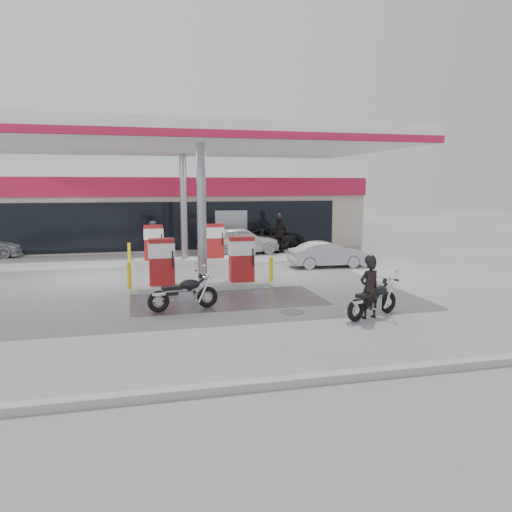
% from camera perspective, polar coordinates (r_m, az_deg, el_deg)
% --- Properties ---
extents(ground, '(90.00, 90.00, 0.00)m').
position_cam_1_polar(ground, '(15.74, -5.08, -5.07)').
color(ground, gray).
rests_on(ground, ground).
extents(wet_patch, '(6.00, 3.00, 0.00)m').
position_cam_1_polar(wet_patch, '(15.83, -3.29, -4.98)').
color(wet_patch, '#4C4C4F').
rests_on(wet_patch, ground).
extents(drain_cover, '(0.70, 0.70, 0.01)m').
position_cam_1_polar(drain_cover, '(14.31, 4.18, -6.39)').
color(drain_cover, '#38383A').
rests_on(drain_cover, ground).
extents(kerb, '(28.00, 0.25, 0.15)m').
position_cam_1_polar(kerb, '(9.18, 2.02, -14.32)').
color(kerb, gray).
rests_on(kerb, ground).
extents(store_building, '(22.00, 8.22, 4.00)m').
position_cam_1_polar(store_building, '(31.22, -9.74, 5.08)').
color(store_building, '#BFB1A0').
rests_on(store_building, ground).
extents(canopy, '(16.00, 10.02, 5.51)m').
position_cam_1_polar(canopy, '(20.36, -7.54, 12.79)').
color(canopy, silver).
rests_on(canopy, ground).
extents(pump_island_near, '(5.14, 1.30, 1.78)m').
position_cam_1_polar(pump_island_near, '(17.55, -6.14, -1.36)').
color(pump_island_near, '#9E9E99').
rests_on(pump_island_near, ground).
extents(pump_island_far, '(5.14, 1.30, 1.78)m').
position_cam_1_polar(pump_island_far, '(23.44, -8.18, 0.98)').
color(pump_island_far, '#9E9E99').
rests_on(pump_island_far, ground).
extents(main_motorcycle, '(1.90, 1.08, 1.05)m').
position_cam_1_polar(main_motorcycle, '(14.02, 13.26, -4.95)').
color(main_motorcycle, black).
rests_on(main_motorcycle, ground).
extents(biker_main, '(0.67, 0.51, 1.65)m').
position_cam_1_polar(biker_main, '(13.79, 12.83, -3.62)').
color(biker_main, black).
rests_on(biker_main, ground).
extents(parked_motorcycle, '(2.08, 0.79, 1.07)m').
position_cam_1_polar(parked_motorcycle, '(14.57, -8.17, -4.29)').
color(parked_motorcycle, black).
rests_on(parked_motorcycle, ground).
extents(sedan_white, '(4.50, 2.51, 1.45)m').
position_cam_1_polar(sedan_white, '(26.08, -1.94, 1.80)').
color(sedan_white, silver).
rests_on(sedan_white, ground).
extents(attendant, '(0.78, 0.95, 1.82)m').
position_cam_1_polar(attendant, '(25.50, -11.65, 1.92)').
color(attendant, slate).
rests_on(attendant, ground).
extents(hatchback_silver, '(3.44, 1.31, 1.12)m').
position_cam_1_polar(hatchback_silver, '(22.17, 8.23, 0.18)').
color(hatchback_silver, '#97999F').
rests_on(hatchback_silver, ground).
extents(parked_car_right, '(4.95, 3.40, 1.26)m').
position_cam_1_polar(parked_car_right, '(28.31, 1.29, 2.10)').
color(parked_car_right, black).
rests_on(parked_car_right, ground).
extents(biker_walking, '(1.25, 0.85, 1.97)m').
position_cam_1_polar(biker_walking, '(26.60, 2.65, 2.48)').
color(biker_walking, black).
rests_on(biker_walking, ground).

